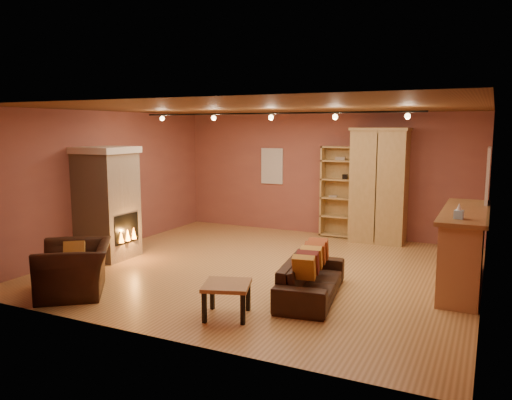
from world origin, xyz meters
The scene contains 16 objects.
floor centered at (0.00, 0.00, 0.00)m, with size 7.00×7.00×0.00m, color #9C6B37.
ceiling centered at (0.00, 0.00, 2.80)m, with size 7.00×7.00×0.00m, color brown.
back_wall centered at (0.00, 3.25, 1.40)m, with size 7.00×0.02×2.80m, color brown.
left_wall centered at (-3.50, 0.00, 1.40)m, with size 0.02×6.50×2.80m, color brown.
right_wall centered at (3.50, 0.00, 1.40)m, with size 0.02×6.50×2.80m, color brown.
fireplace centered at (-3.04, -0.60, 1.06)m, with size 1.01×0.98×2.12m.
back_window centered at (-1.30, 3.23, 1.55)m, with size 0.56×0.04×0.86m, color beige.
bookcase centered at (0.43, 3.14, 1.05)m, with size 0.84×0.33×2.06m.
armoire centered at (1.34, 2.94, 1.24)m, with size 1.21×0.69×2.47m.
bar_counter centered at (3.20, 0.39, 0.62)m, with size 0.67×2.55×1.22m.
tissue_box centered at (3.15, -0.46, 1.31)m, with size 0.13×0.13×0.21m.
right_window centered at (3.47, 1.40, 1.65)m, with size 0.05×0.90×1.00m, color beige.
loveseat centered at (1.23, -1.09, 0.38)m, with size 0.81×1.93×0.77m.
armchair centered at (-2.03, -2.46, 0.51)m, with size 1.31×1.38×1.01m.
coffee_table centered at (0.48, -2.30, 0.39)m, with size 0.76×0.76×0.45m.
track_rail centered at (0.00, 0.20, 2.69)m, with size 5.20×0.09×0.13m.
Camera 1 is at (3.54, -7.83, 2.48)m, focal length 35.00 mm.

